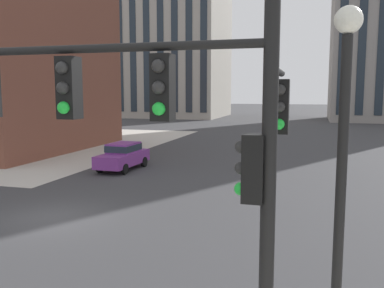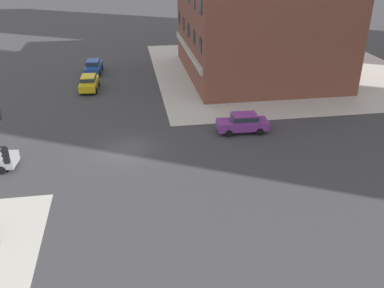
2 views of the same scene
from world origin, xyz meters
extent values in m
plane|color=#38383A|center=(0.00, 0.00, 0.00)|extent=(320.00, 320.00, 0.00)
cube|color=#B7B2A8|center=(-20.00, 20.00, 0.00)|extent=(32.00, 32.00, 0.02)
cube|color=black|center=(9.08, -6.46, 4.62)|extent=(0.28, 0.28, 0.90)
sphere|color=#282828|center=(9.08, -6.62, 4.90)|extent=(0.18, 0.18, 0.18)
sphere|color=#282828|center=(9.08, -6.62, 4.62)|extent=(0.18, 0.18, 0.18)
sphere|color=green|center=(9.08, -6.62, 4.34)|extent=(0.18, 0.18, 0.18)
cube|color=#7A3389|center=(-1.81, 10.05, 0.70)|extent=(1.91, 4.46, 0.76)
cube|color=#7A3389|center=(-1.80, 10.20, 1.38)|extent=(1.57, 2.16, 0.60)
cube|color=#232D38|center=(-1.80, 10.20, 1.38)|extent=(1.61, 2.25, 0.40)
cylinder|color=black|center=(-1.02, 8.66, 0.32)|extent=(0.24, 0.65, 0.64)
cylinder|color=black|center=(-2.69, 8.71, 0.32)|extent=(0.24, 0.65, 0.64)
cylinder|color=black|center=(-0.93, 11.38, 0.32)|extent=(0.24, 0.65, 0.64)
cylinder|color=black|center=(-2.60, 11.44, 0.32)|extent=(0.24, 0.65, 0.64)
cylinder|color=black|center=(0.93, -8.84, 0.32)|extent=(0.27, 0.66, 0.64)
cylinder|color=black|center=(2.59, -8.97, 0.32)|extent=(0.27, 0.66, 0.64)
cube|color=#23479E|center=(-22.29, -3.60, 0.70)|extent=(4.53, 2.13, 0.76)
cube|color=#23479E|center=(-22.14, -3.61, 1.38)|extent=(2.23, 1.67, 0.60)
cube|color=#232D38|center=(-22.14, -3.61, 1.38)|extent=(2.32, 1.71, 0.40)
cylinder|color=black|center=(-23.72, -4.32, 0.32)|extent=(0.66, 0.27, 0.64)
cylinder|color=black|center=(-23.58, -2.65, 0.32)|extent=(0.66, 0.27, 0.64)
cylinder|color=black|center=(-21.00, -4.55, 0.32)|extent=(0.66, 0.27, 0.64)
cylinder|color=black|center=(-20.86, -2.88, 0.32)|extent=(0.66, 0.27, 0.64)
cube|color=gold|center=(-15.66, -3.78, 0.70)|extent=(4.50, 2.03, 0.76)
cube|color=gold|center=(-15.51, -3.79, 1.38)|extent=(2.20, 1.63, 0.60)
cube|color=#232D38|center=(-15.51, -3.79, 1.38)|extent=(2.29, 1.67, 0.40)
cylinder|color=black|center=(-17.07, -4.53, 0.32)|extent=(0.65, 0.26, 0.64)
cylinder|color=black|center=(-16.97, -2.86, 0.32)|extent=(0.65, 0.26, 0.64)
cylinder|color=black|center=(-14.35, -4.70, 0.32)|extent=(0.65, 0.26, 0.64)
cylinder|color=black|center=(-14.24, -3.03, 0.32)|extent=(0.65, 0.26, 0.64)
cube|color=brown|center=(-19.14, 16.42, 7.48)|extent=(20.29, 16.84, 14.97)
cube|color=#B7B2A8|center=(-19.14, 7.88, 3.18)|extent=(19.27, 0.24, 0.70)
cube|color=#1E2833|center=(-27.26, 7.96, 5.61)|extent=(1.10, 0.08, 1.50)
cube|color=#1E2833|center=(-23.20, 7.96, 5.61)|extent=(1.10, 0.08, 1.50)
cube|color=#1E2833|center=(-19.14, 7.96, 5.61)|extent=(1.10, 0.08, 1.50)
cube|color=#1E2833|center=(-15.09, 7.96, 5.61)|extent=(1.10, 0.08, 1.50)
cube|color=#1E2833|center=(-11.03, 7.96, 5.61)|extent=(1.10, 0.08, 1.50)
cube|color=#1E2833|center=(-15.09, 7.96, 9.36)|extent=(1.10, 0.08, 1.50)
cube|color=#1E2833|center=(-11.03, 7.96, 9.36)|extent=(1.10, 0.08, 1.50)
camera|label=1|loc=(9.60, -13.48, 4.86)|focal=38.72mm
camera|label=2|loc=(30.97, 0.33, 15.33)|focal=39.65mm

